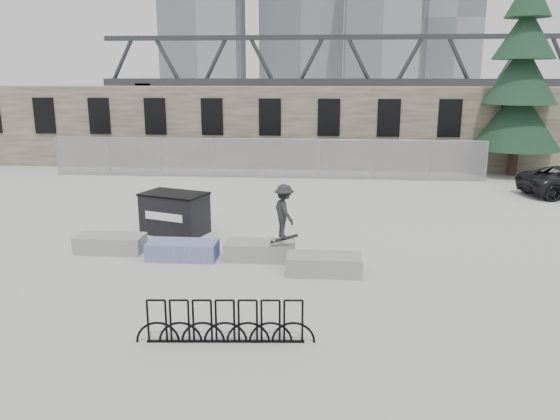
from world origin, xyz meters
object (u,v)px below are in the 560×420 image
Objects in this scene: planter_center_right at (260,250)px; spruce_tree at (521,80)px; bike_rack at (225,322)px; skateboarder at (284,212)px; planter_center_left at (183,249)px; dumpster at (175,213)px; planter_offset at (324,264)px; planter_far_left at (111,243)px.

planter_center_right is 0.17× the size of spruce_tree.
planter_center_right is at bearing 89.11° from bike_rack.
skateboarder is at bearing -126.41° from spruce_tree.
planter_center_left is 0.83× the size of dumpster.
planter_offset is 0.83× the size of dumpster.
spruce_tree is at bearing 58.46° from dumpster.
bike_rack is (-1.93, -4.05, 0.16)m from planter_offset.
spruce_tree reaches higher than bike_rack.
skateboarder reaches higher than planter_center_left.
bike_rack is 4.94m from skateboarder.
planter_center_left is at bearing 167.89° from planter_offset.
planter_far_left and planter_center_left have the same top height.
planter_far_left is 1.00× the size of planter_center_left.
dumpster is at bearing 56.19° from planter_far_left.
dumpster is at bearing 142.70° from planter_center_right.
planter_far_left is 4.55m from planter_center_right.
dumpster is 19.58m from spruce_tree.
planter_center_right is at bearing -3.56° from planter_far_left.
planter_far_left is at bearing 169.43° from planter_center_left.
planter_offset is at bearing -149.06° from skateboarder.
bike_rack is 0.31× the size of spruce_tree.
skateboarder reaches higher than planter_center_right.
bike_rack reaches higher than planter_far_left.
dumpster is (1.41, 2.11, 0.42)m from planter_far_left.
bike_rack is at bearing -120.96° from spruce_tree.
planter_far_left is at bearing -138.74° from spruce_tree.
planter_center_left is 20.71m from spruce_tree.
dumpster is (-0.91, 2.54, 0.42)m from planter_center_left.
planter_far_left is at bearing 56.44° from skateboarder.
planter_center_right is 3.96m from dumpster.
planter_center_left is at bearing 59.65° from skateboarder.
planter_center_right is at bearing -18.15° from dumpster.
spruce_tree is (11.74, 19.58, 4.46)m from bike_rack.
planter_center_left and planter_center_right have the same top height.
bike_rack reaches higher than planter_offset.
dumpster is (-4.99, 3.41, 0.42)m from planter_offset.
spruce_tree is at bearing 59.04° from bike_rack.
planter_center_left is 1.20× the size of skateboarder.
dumpster is 1.44× the size of skateboarder.
planter_offset is 1.20× the size of skateboarder.
bike_rack is at bearing -48.57° from dumpster.
planter_center_left and planter_offset have the same top height.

